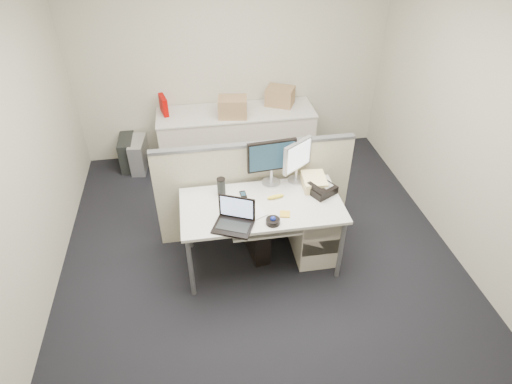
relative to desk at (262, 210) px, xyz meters
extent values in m
cube|color=black|center=(0.00, 0.00, -0.67)|extent=(4.00, 4.50, 0.01)
cube|color=#B7B19B|center=(0.00, 2.25, 0.69)|extent=(4.00, 0.02, 2.70)
cube|color=#B7B19B|center=(-2.00, 0.00, 0.69)|extent=(0.02, 4.50, 2.70)
cube|color=#B7B19B|center=(2.00, 0.00, 0.69)|extent=(0.02, 4.50, 2.70)
cube|color=beige|center=(0.00, 0.00, 0.05)|extent=(1.50, 0.75, 0.03)
cylinder|color=slate|center=(-0.70, -0.33, -0.31)|extent=(0.04, 0.04, 0.70)
cylinder|color=slate|center=(-0.70, 0.33, -0.31)|extent=(0.04, 0.04, 0.70)
cylinder|color=slate|center=(0.70, -0.33, -0.31)|extent=(0.04, 0.04, 0.70)
cylinder|color=slate|center=(0.70, 0.33, -0.31)|extent=(0.04, 0.04, 0.70)
cube|color=beige|center=(0.00, -0.18, -0.04)|extent=(0.62, 0.32, 0.02)
cube|color=#BBAFA0|center=(0.55, 0.05, -0.34)|extent=(0.40, 0.55, 0.65)
cube|color=#C0B998|center=(0.00, 0.45, -0.11)|extent=(2.00, 0.06, 1.10)
cube|color=#BBAFA0|center=(0.00, 1.93, -0.30)|extent=(2.00, 0.60, 0.72)
cube|color=black|center=(0.15, 0.32, 0.30)|extent=(0.49, 0.23, 0.48)
cube|color=#B7B7BC|center=(0.40, 0.32, 0.28)|extent=(0.40, 0.35, 0.44)
cube|color=black|center=(-0.30, -0.28, 0.19)|extent=(0.40, 0.36, 0.25)
cylinder|color=black|center=(0.05, -0.28, 0.09)|extent=(0.16, 0.16, 0.05)
cube|color=black|center=(0.60, 0.08, 0.10)|extent=(0.30, 0.28, 0.08)
cube|color=silver|center=(-0.12, -0.08, 0.07)|extent=(0.31, 0.34, 0.01)
cube|color=gold|center=(0.18, -0.18, 0.07)|extent=(0.11, 0.11, 0.01)
cylinder|color=black|center=(-0.35, 0.22, 0.15)|extent=(0.09, 0.09, 0.16)
ellipsoid|color=#FAE149|center=(0.14, 0.07, 0.08)|extent=(0.18, 0.07, 0.04)
cube|color=black|center=(-0.15, 0.17, 0.07)|extent=(0.06, 0.11, 0.01)
cube|color=#EFD689|center=(0.55, 0.20, 0.12)|extent=(0.24, 0.30, 0.11)
cube|color=black|center=(-0.05, -0.14, -0.02)|extent=(0.44, 0.26, 0.02)
cube|color=black|center=(-0.02, 0.12, -0.47)|extent=(0.22, 0.43, 0.38)
cube|color=black|center=(-1.45, 2.03, -0.45)|extent=(0.19, 0.45, 0.42)
cube|color=#B7B7BC|center=(-1.30, 1.96, -0.46)|extent=(0.23, 0.47, 0.42)
cube|color=#9F7147|center=(-0.05, 1.81, 0.19)|extent=(0.39, 0.31, 0.26)
cube|color=#9F7147|center=(0.60, 2.05, 0.18)|extent=(0.43, 0.40, 0.25)
cube|color=#990300|center=(-0.90, 2.03, 0.18)|extent=(0.12, 0.27, 0.25)
camera|label=1|loc=(-0.55, -3.05, 2.52)|focal=30.00mm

